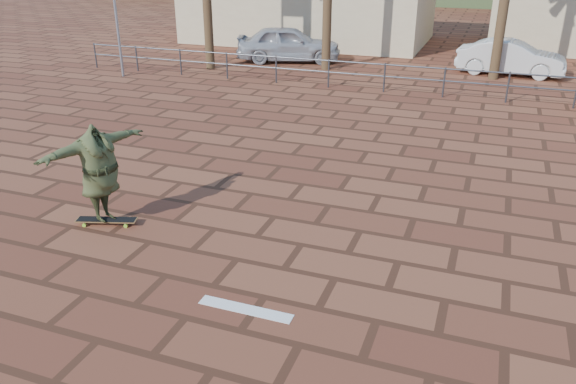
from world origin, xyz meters
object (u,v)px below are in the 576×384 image
object	(u,v)px
skateboarder	(100,173)
car_silver	(289,44)
car_white	(511,58)
longboard	(107,220)

from	to	relation	value
skateboarder	car_silver	distance (m)	15.85
skateboarder	car_silver	world-z (taller)	skateboarder
skateboarder	car_white	distance (m)	17.57
longboard	car_white	bearing A→B (deg)	49.24
skateboarder	car_white	xyz separation A→B (m)	(6.82, 16.19, -0.35)
longboard	car_white	world-z (taller)	car_white
car_silver	car_white	distance (m)	9.05
longboard	car_silver	bearing A→B (deg)	80.10
car_silver	car_white	bearing A→B (deg)	-105.51
longboard	skateboarder	size ratio (longest dim) A/B	0.51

